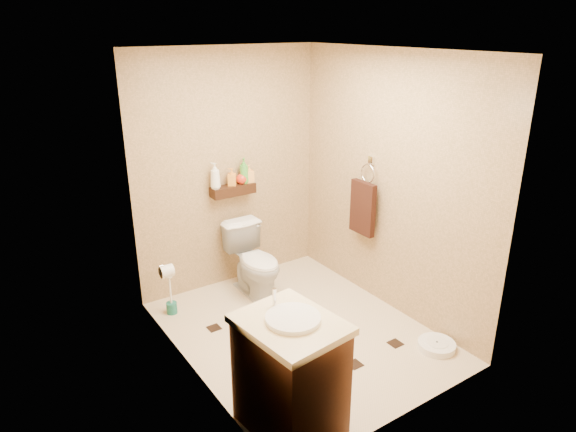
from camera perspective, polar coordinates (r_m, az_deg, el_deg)
ground at (r=4.70m, az=1.30°, el=-12.76°), size 2.50×2.50×0.00m
wall_back at (r=5.18m, az=-6.63°, el=5.01°), size 2.00×0.04×2.40m
wall_front at (r=3.30m, az=14.16°, el=-4.90°), size 2.00×0.04×2.40m
wall_left at (r=3.70m, az=-11.29°, el=-1.75°), size 0.04×2.50×2.40m
wall_right at (r=4.78m, az=11.28°, el=3.40°), size 0.04×2.50×2.40m
ceiling at (r=3.92m, az=1.60°, el=17.93°), size 2.00×2.50×0.02m
wall_shelf at (r=5.16m, az=-6.13°, el=2.89°), size 0.46×0.14×0.10m
floor_accents at (r=4.67m, az=1.44°, el=-12.95°), size 1.30×1.33×0.01m
toilet at (r=5.15m, az=-3.67°, el=-5.03°), size 0.41×0.71×0.71m
vanity at (r=3.54m, az=0.26°, el=-17.06°), size 0.62×0.73×0.95m
bathroom_scale at (r=4.65m, az=16.18°, el=-13.63°), size 0.34×0.34×0.06m
toilet_brush at (r=5.01m, az=-12.88°, el=-8.94°), size 0.10×0.10×0.44m
towel_ring at (r=4.97m, az=8.35°, el=1.16°), size 0.12×0.30×0.76m
toilet_paper at (r=4.52m, az=-13.35°, el=-5.98°), size 0.12×0.11×0.12m
bottle_a at (r=5.03m, az=-8.10°, el=4.45°), size 0.14×0.14×0.26m
bottle_b at (r=5.12m, az=-6.25°, el=4.35°), size 0.11×0.11×0.18m
bottle_c at (r=5.17m, az=-5.18°, el=4.37°), size 0.16×0.16×0.14m
bottle_d at (r=5.17m, az=-4.92°, el=5.03°), size 0.14×0.14×0.26m
bottle_e at (r=5.21m, az=-4.35°, el=4.73°), size 0.09×0.09×0.18m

